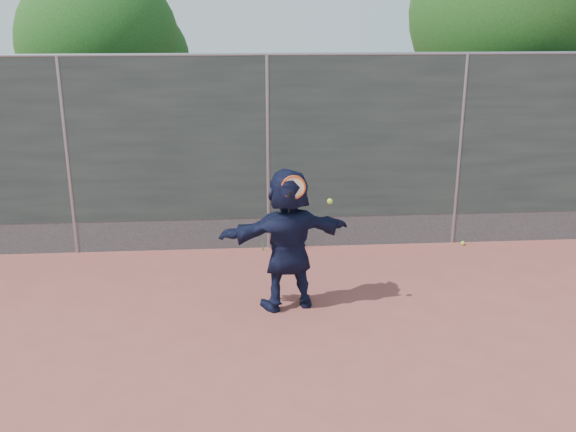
{
  "coord_description": "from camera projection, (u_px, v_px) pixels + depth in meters",
  "views": [
    {
      "loc": [
        -0.42,
        -6.12,
        3.6
      ],
      "look_at": [
        0.15,
        1.34,
        1.21
      ],
      "focal_mm": 40.0,
      "sensor_mm": 36.0,
      "label": 1
    }
  ],
  "objects": [
    {
      "name": "swing_action",
      "position": [
        297.0,
        190.0,
        7.56
      ],
      "size": [
        0.62,
        0.13,
        0.51
      ],
      "color": "#DB4514",
      "rests_on": "ground"
    },
    {
      "name": "tree_right",
      "position": [
        518.0,
        18.0,
        11.67
      ],
      "size": [
        3.78,
        3.6,
        5.39
      ],
      "color": "#382314",
      "rests_on": "ground"
    },
    {
      "name": "player",
      "position": [
        288.0,
        239.0,
        7.94
      ],
      "size": [
        1.76,
        0.89,
        1.81
      ],
      "primitive_type": "imported",
      "rotation": [
        0.0,
        0.0,
        3.37
      ],
      "color": "#131734",
      "rests_on": "ground"
    },
    {
      "name": "weed_clump",
      "position": [
        288.0,
        241.0,
        10.13
      ],
      "size": [
        0.68,
        0.07,
        0.3
      ],
      "color": "#387226",
      "rests_on": "ground"
    },
    {
      "name": "ground",
      "position": [
        284.0,
        360.0,
        6.93
      ],
      "size": [
        80.0,
        80.0,
        0.0
      ],
      "primitive_type": "plane",
      "color": "#9E4C42",
      "rests_on": "ground"
    },
    {
      "name": "fence",
      "position": [
        268.0,
        150.0,
        9.78
      ],
      "size": [
        20.0,
        0.06,
        3.03
      ],
      "color": "#38423D",
      "rests_on": "ground"
    },
    {
      "name": "tree_left",
      "position": [
        109.0,
        48.0,
        12.05
      ],
      "size": [
        3.15,
        3.0,
        4.53
      ],
      "color": "#382314",
      "rests_on": "ground"
    },
    {
      "name": "ball_ground",
      "position": [
        463.0,
        243.0,
        10.33
      ],
      "size": [
        0.07,
        0.07,
        0.07
      ],
      "primitive_type": "sphere",
      "color": "#B2DF31",
      "rests_on": "ground"
    }
  ]
}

